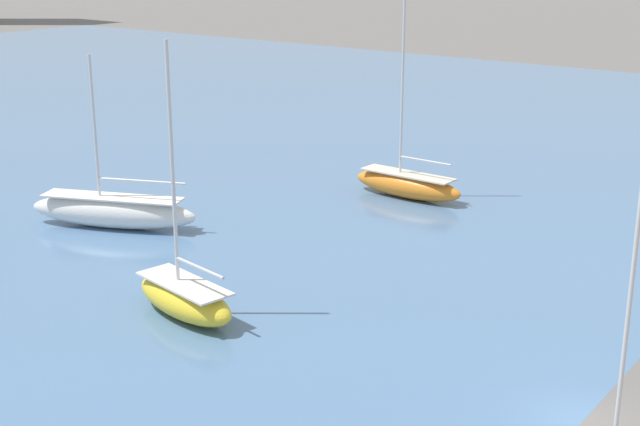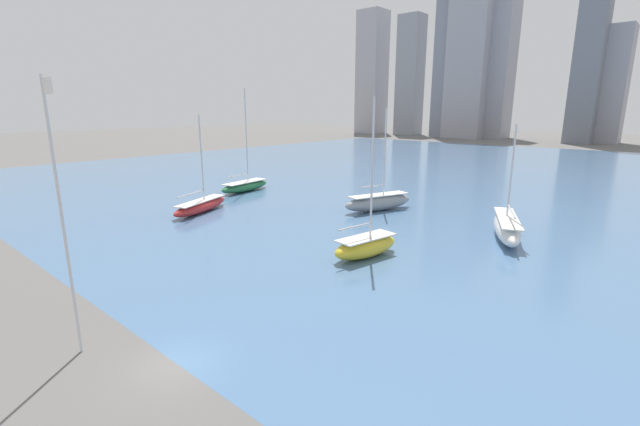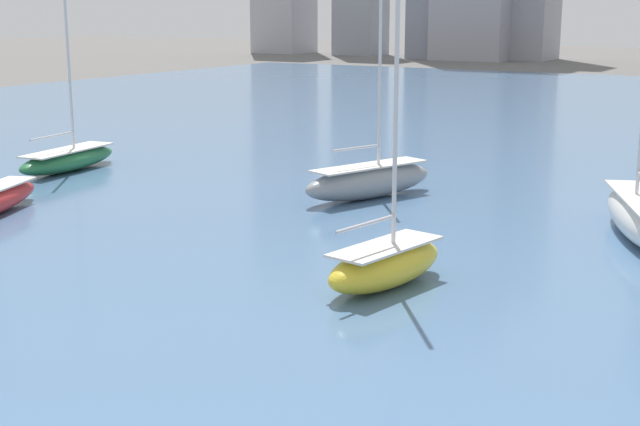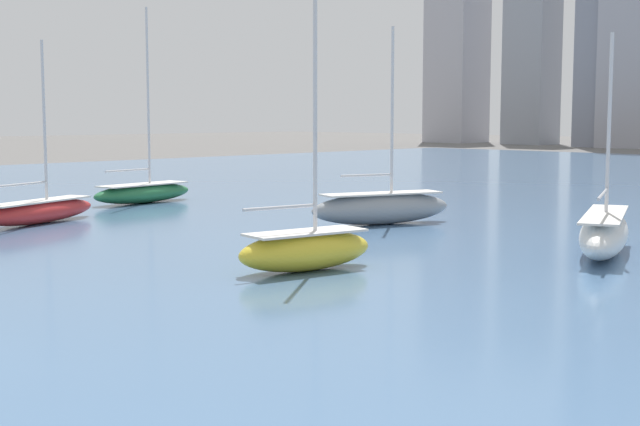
{
  "view_description": "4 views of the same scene",
  "coord_description": "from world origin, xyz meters",
  "px_view_note": "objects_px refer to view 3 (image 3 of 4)",
  "views": [
    {
      "loc": [
        -29.16,
        -9.79,
        17.14
      ],
      "look_at": [
        2.97,
        14.43,
        4.66
      ],
      "focal_mm": 50.0,
      "sensor_mm": 36.0,
      "label": 1
    },
    {
      "loc": [
        17.26,
        -9.21,
        11.97
      ],
      "look_at": [
        -5.03,
        16.27,
        3.7
      ],
      "focal_mm": 24.0,
      "sensor_mm": 36.0,
      "label": 2
    },
    {
      "loc": [
        13.28,
        -11.89,
        10.9
      ],
      "look_at": [
        -5.68,
        19.61,
        2.39
      ],
      "focal_mm": 50.0,
      "sensor_mm": 36.0,
      "label": 3
    },
    {
      "loc": [
        25.25,
        -7.73,
        6.66
      ],
      "look_at": [
        1.02,
        16.43,
        2.91
      ],
      "focal_mm": 50.0,
      "sensor_mm": 36.0,
      "label": 4
    }
  ],
  "objects_px": {
    "sailboat_gray": "(369,180)",
    "sailboat_yellow": "(386,263)",
    "sailboat_green": "(68,158)",
    "sailboat_white": "(639,216)"
  },
  "relations": [
    {
      "from": "sailboat_gray",
      "to": "sailboat_yellow",
      "type": "bearing_deg",
      "value": -39.92
    },
    {
      "from": "sailboat_yellow",
      "to": "sailboat_green",
      "type": "bearing_deg",
      "value": 168.42
    },
    {
      "from": "sailboat_white",
      "to": "sailboat_green",
      "type": "distance_m",
      "value": 37.31
    },
    {
      "from": "sailboat_gray",
      "to": "sailboat_green",
      "type": "bearing_deg",
      "value": -152.97
    },
    {
      "from": "sailboat_green",
      "to": "sailboat_yellow",
      "type": "bearing_deg",
      "value": -29.26
    },
    {
      "from": "sailboat_yellow",
      "to": "sailboat_white",
      "type": "relative_size",
      "value": 1.2
    },
    {
      "from": "sailboat_white",
      "to": "sailboat_gray",
      "type": "height_order",
      "value": "sailboat_gray"
    },
    {
      "from": "sailboat_white",
      "to": "sailboat_gray",
      "type": "distance_m",
      "value": 15.55
    },
    {
      "from": "sailboat_yellow",
      "to": "sailboat_green",
      "type": "xyz_separation_m",
      "value": [
        -30.34,
        11.99,
        -0.12
      ]
    },
    {
      "from": "sailboat_gray",
      "to": "sailboat_white",
      "type": "bearing_deg",
      "value": 14.49
    }
  ]
}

